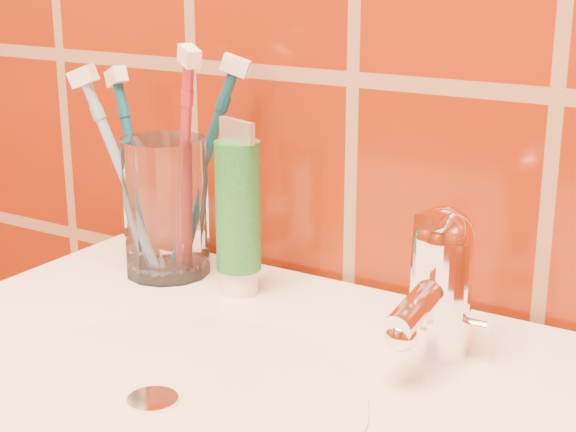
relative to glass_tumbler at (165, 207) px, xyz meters
The scene contains 7 objects.
glass_tumbler is the anchor object (origin of this frame).
toothpaste_tube 0.09m from the glass_tumbler, ahead, with size 0.05×0.04×0.16m.
faucet 0.30m from the glass_tumbler, ahead, with size 0.05×0.11×0.12m.
toothbrush_0 0.05m from the glass_tumbler, 42.92° to the left, with size 0.09×0.05×0.22m, color navy, non-canonical shape.
toothbrush_1 0.05m from the glass_tumbler, behind, with size 0.09×0.05×0.20m, color #0D4F6D, non-canonical shape.
toothbrush_2 0.05m from the glass_tumbler, 150.44° to the right, with size 0.10×0.04×0.20m, color #6FA5C6, non-canonical shape.
toothbrush_3 0.05m from the glass_tumbler, ahead, with size 0.06×0.05×0.23m, color #A22229, non-canonical shape.
Camera 1 is at (0.37, 0.49, 1.15)m, focal length 55.00 mm.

